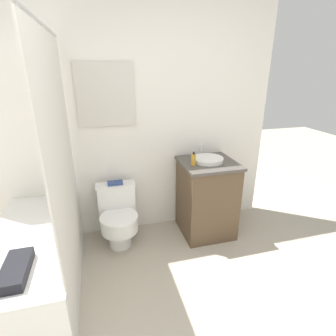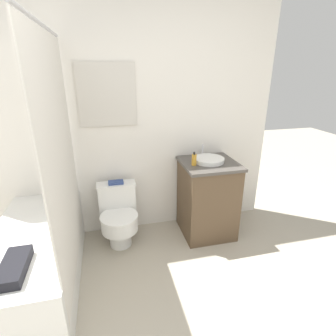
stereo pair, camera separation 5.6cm
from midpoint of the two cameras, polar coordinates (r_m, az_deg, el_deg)
wall_back at (r=2.70m, az=-9.44°, el=10.73°), size 3.23×0.07×2.50m
shower_area at (r=2.45m, az=-25.81°, el=-16.64°), size 0.63×1.41×1.98m
toilet at (r=2.76m, az=-10.11°, el=-10.08°), size 0.40×0.49×0.62m
vanity at (r=2.86m, az=9.08°, el=-6.50°), size 0.56×0.56×0.82m
sink at (r=2.71m, az=9.42°, el=1.81°), size 0.32×0.35×0.13m
soap_bottle at (r=2.58m, az=6.31°, el=1.82°), size 0.05×0.05×0.13m
book_on_tank at (r=2.72m, az=-10.72°, el=-3.09°), size 0.15×0.09×0.02m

